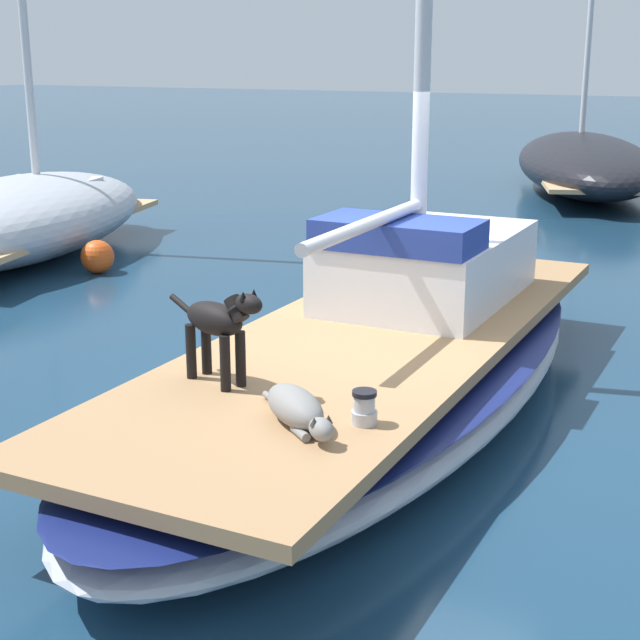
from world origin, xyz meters
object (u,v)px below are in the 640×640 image
dog_grey (297,409)px  moored_boat_far_astern (585,163)px  sailboat_main (374,370)px  dog_black (219,323)px  moored_boat_port_side (18,216)px  mooring_buoy (97,257)px  deck_winch (364,408)px

dog_grey → moored_boat_far_astern: (-1.32, 15.46, -0.16)m
sailboat_main → moored_boat_far_astern: (-0.97, 13.43, 0.27)m
sailboat_main → dog_black: bearing=-105.9°
moored_boat_port_side → sailboat_main: bearing=-25.6°
moored_boat_port_side → mooring_buoy: moored_boat_port_side is taller
deck_winch → moored_boat_port_side: bearing=145.9°
dog_black → dog_grey: bearing=-28.2°
deck_winch → moored_boat_far_astern: size_ratio=0.03×
sailboat_main → dog_grey: bearing=-80.0°
dog_grey → mooring_buoy: (-5.56, 4.98, -0.55)m
moored_boat_port_side → deck_winch: bearing=-34.1°
deck_winch → moored_boat_port_side: moored_boat_port_side is taller
sailboat_main → deck_winch: 2.00m
dog_grey → mooring_buoy: 7.49m
sailboat_main → moored_boat_port_side: moored_boat_port_side is taller
moored_boat_far_astern → sailboat_main: bearing=-85.9°
dog_grey → moored_boat_port_side: (-7.18, 5.30, -0.17)m
dog_grey → moored_boat_far_astern: 15.52m
dog_grey → dog_black: (-0.81, 0.44, 0.32)m
dog_black → moored_boat_far_astern: size_ratio=0.12×
moored_boat_port_side → mooring_buoy: (1.62, -0.31, -0.37)m
dog_grey → dog_black: bearing=151.8°
dog_grey → mooring_buoy: size_ratio=1.81×
dog_grey → deck_winch: (0.35, 0.20, -0.01)m
dog_grey → moored_boat_port_side: 8.92m
sailboat_main → moored_boat_far_astern: bearing=94.1°
moored_boat_port_side → mooring_buoy: bearing=-10.9°
sailboat_main → mooring_buoy: bearing=150.4°
deck_winch → moored_boat_port_side: size_ratio=0.03×
dog_grey → deck_winch: size_ratio=3.78×
dog_black → mooring_buoy: dog_black is taller
dog_grey → deck_winch: bearing=30.5°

